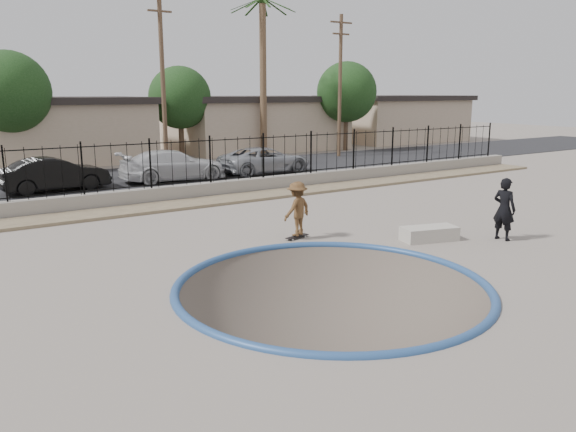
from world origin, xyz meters
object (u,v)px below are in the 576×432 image
(skateboard, at_px, (297,236))
(car_b, at_px, (55,174))
(concrete_ledge, at_px, (429,234))
(car_c, at_px, (173,165))
(car_d, at_px, (265,160))
(videographer, at_px, (504,209))
(skater, at_px, (297,212))

(skateboard, relative_size, car_b, 0.19)
(skateboard, distance_m, concrete_ledge, 3.83)
(car_b, distance_m, car_c, 5.36)
(concrete_ledge, bearing_deg, car_b, 116.98)
(concrete_ledge, distance_m, car_d, 14.56)
(skateboard, relative_size, car_c, 0.17)
(videographer, bearing_deg, car_b, 22.13)
(skater, bearing_deg, car_b, -86.96)
(car_c, xyz_separation_m, car_d, (5.00, -0.18, -0.05))
(skater, xyz_separation_m, car_b, (-4.26, 12.14, -0.03))
(videographer, relative_size, car_c, 0.36)
(skater, distance_m, concrete_ledge, 3.87)
(concrete_ledge, bearing_deg, car_d, 78.04)
(skater, distance_m, car_b, 12.87)
(skater, relative_size, skateboard, 1.87)
(concrete_ledge, bearing_deg, skateboard, 143.51)
(videographer, bearing_deg, skateboard, 46.95)
(car_b, height_order, car_d, car_b)
(car_c, bearing_deg, car_d, -89.63)
(videographer, xyz_separation_m, car_d, (1.19, 15.35, -0.19))
(car_b, bearing_deg, skater, -165.73)
(skateboard, bearing_deg, concrete_ledge, -49.46)
(car_b, bearing_deg, concrete_ledge, -158.10)
(videographer, distance_m, car_b, 18.03)
(videographer, distance_m, car_c, 15.98)
(skater, relative_size, car_d, 0.32)
(skater, distance_m, skateboard, 0.73)
(car_d, bearing_deg, skater, 151.62)
(skateboard, bearing_deg, skater, -129.53)
(car_b, bearing_deg, car_d, -96.06)
(concrete_ledge, bearing_deg, car_c, 97.82)
(videographer, xyz_separation_m, car_c, (-3.81, 15.52, -0.14))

